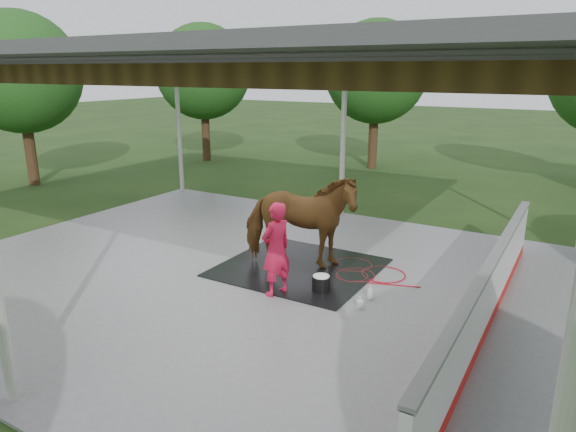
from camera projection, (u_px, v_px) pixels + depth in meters
The scene contains 12 objects.
ground at pixel (240, 274), 10.13m from camera, with size 100.00×100.00×0.00m, color #1E3814.
concrete_slab at pixel (240, 273), 10.12m from camera, with size 12.00×10.00×0.05m, color slate.
pavilion_structure at pixel (235, 65), 9.04m from camera, with size 12.60×10.60×4.05m.
dasher_board at pixel (488, 297), 7.72m from camera, with size 0.16×8.00×1.15m.
tree_belt at pixel (276, 75), 9.69m from camera, with size 28.00×28.00×5.80m.
rubber_mat at pixel (299, 267), 10.31m from camera, with size 2.96×2.78×0.02m, color black.
horse at pixel (299, 221), 10.04m from camera, with size 1.04×2.28×1.92m, color brown.
handler at pixel (276, 249), 8.89m from camera, with size 0.61×0.40×1.68m, color red.
wash_bucket at pixel (321, 283), 9.18m from camera, with size 0.33×0.33×0.30m.
soap_bottle_a at pixel (370, 292), 8.86m from camera, with size 0.10×0.10×0.27m, color silver.
soap_bottle_b at pixel (360, 303), 8.53m from camera, with size 0.10×0.10×0.22m, color #338CD8.
hose_coil at pixel (363, 272), 10.06m from camera, with size 1.94×1.27×0.02m.
Camera 1 is at (5.61, -7.63, 3.89)m, focal length 32.00 mm.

